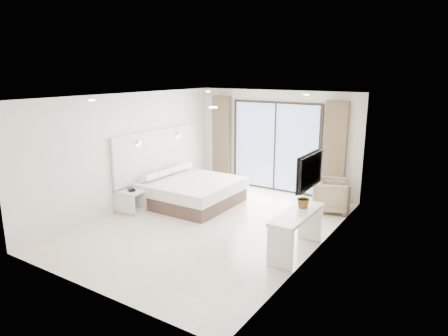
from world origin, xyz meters
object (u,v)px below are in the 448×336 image
(bed, at_px, (190,191))
(armchair, at_px, (331,194))
(console_desk, at_px, (297,224))
(nightstand, at_px, (131,201))

(bed, distance_m, armchair, 3.36)
(console_desk, height_order, armchair, armchair)
(bed, relative_size, console_desk, 1.42)
(console_desk, relative_size, armchair, 1.82)
(nightstand, bearing_deg, console_desk, -3.70)
(bed, distance_m, nightstand, 1.46)
(bed, xyz_separation_m, console_desk, (3.28, -1.19, 0.24))
(bed, xyz_separation_m, armchair, (3.09, 1.33, 0.10))
(console_desk, distance_m, armchair, 2.53)
(bed, height_order, armchair, armchair)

